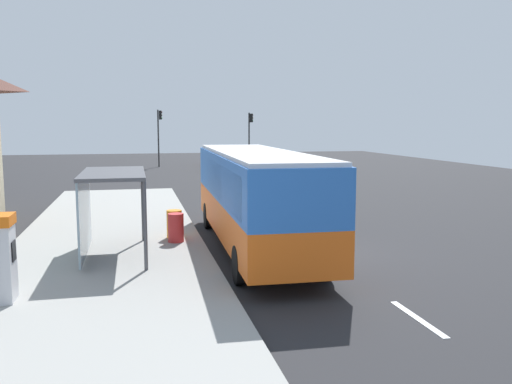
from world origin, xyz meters
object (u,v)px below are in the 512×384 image
(white_van, at_px, (255,166))
(bus, at_px, (255,193))
(sedan_far, at_px, (228,162))
(recycling_bin_orange, at_px, (174,224))
(bus_shelter, at_px, (103,192))
(recycling_bin_red, at_px, (176,228))
(traffic_light_near_side, at_px, (250,131))
(sedan_near, at_px, (215,157))
(traffic_light_far_side, at_px, (159,129))

(white_van, bearing_deg, bus, -102.61)
(sedan_far, bearing_deg, bus, -97.98)
(recycling_bin_orange, relative_size, bus_shelter, 0.24)
(bus, distance_m, recycling_bin_red, 2.89)
(recycling_bin_red, height_order, traffic_light_near_side, traffic_light_near_side)
(white_van, distance_m, traffic_light_near_side, 17.29)
(white_van, distance_m, recycling_bin_orange, 17.15)
(white_van, height_order, bus_shelter, bus_shelter)
(bus, relative_size, traffic_light_near_side, 2.16)
(recycling_bin_orange, xyz_separation_m, traffic_light_near_side, (9.70, 32.75, 2.74))
(bus_shelter, bearing_deg, recycling_bin_red, 33.16)
(traffic_light_near_side, bearing_deg, sedan_near, 154.60)
(bus, height_order, traffic_light_far_side, traffic_light_far_side)
(bus_shelter, bearing_deg, recycling_bin_orange, 44.12)
(white_van, bearing_deg, recycling_bin_orange, -111.92)
(white_van, xyz_separation_m, traffic_light_far_side, (-5.30, 17.65, 2.21))
(sedan_near, distance_m, recycling_bin_orange, 34.88)
(traffic_light_near_side, bearing_deg, recycling_bin_red, -106.17)
(white_van, distance_m, bus_shelter, 20.01)
(bus_shelter, bearing_deg, white_van, 64.49)
(recycling_bin_orange, bearing_deg, white_van, 68.08)
(traffic_light_near_side, height_order, traffic_light_far_side, traffic_light_far_side)
(sedan_near, xyz_separation_m, recycling_bin_orange, (-6.50, -34.27, -0.14))
(bus_shelter, bearing_deg, sedan_near, 76.55)
(sedan_near, relative_size, traffic_light_near_side, 0.87)
(sedan_near, distance_m, traffic_light_near_side, 4.40)
(white_van, height_order, recycling_bin_red, white_van)
(bus, distance_m, bus_shelter, 4.74)
(traffic_light_far_side, relative_size, bus_shelter, 1.35)
(recycling_bin_orange, height_order, traffic_light_near_side, traffic_light_near_side)
(sedan_near, relative_size, sedan_far, 1.00)
(bus, bearing_deg, sedan_near, 83.62)
(white_van, relative_size, traffic_light_near_side, 1.03)
(bus, bearing_deg, bus_shelter, -173.15)
(bus, relative_size, traffic_light_far_side, 2.06)
(recycling_bin_red, distance_m, recycling_bin_orange, 0.70)
(sedan_near, xyz_separation_m, recycling_bin_red, (-6.50, -34.97, -0.14))
(recycling_bin_red, bearing_deg, traffic_light_far_side, 88.17)
(sedan_far, height_order, traffic_light_near_side, traffic_light_near_side)
(sedan_far, height_order, recycling_bin_red, sedan_far)
(recycling_bin_red, bearing_deg, bus, -19.49)
(sedan_near, bearing_deg, bus, -96.38)
(sedan_far, bearing_deg, traffic_light_near_side, 60.81)
(sedan_near, xyz_separation_m, traffic_light_near_side, (3.20, -1.52, 2.61))
(sedan_near, bearing_deg, recycling_bin_red, -100.53)
(sedan_far, relative_size, bus_shelter, 1.11)
(recycling_bin_orange, relative_size, traffic_light_far_side, 0.18)
(sedan_near, bearing_deg, traffic_light_far_side, -172.42)
(recycling_bin_orange, distance_m, traffic_light_far_side, 33.69)
(bus, height_order, recycling_bin_orange, bus)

